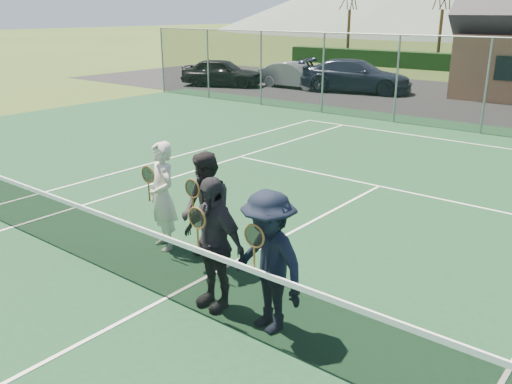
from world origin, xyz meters
TOP-DOWN VIEW (x-y plane):
  - court_surface at (0.00, 0.00)m, footprint 30.00×30.00m
  - tarmac_carpark at (-4.00, 20.00)m, footprint 40.00×12.00m
  - car_a at (-14.33, 16.97)m, footprint 4.51×3.27m
  - car_b at (-10.92, 18.77)m, footprint 3.88×1.37m
  - car_c at (-7.80, 19.42)m, footprint 5.70×3.39m
  - court_markings at (0.00, 0.00)m, footprint 11.03×23.83m
  - tennis_net at (0.00, 0.00)m, footprint 11.68×0.08m
  - perimeter_fence at (0.00, 13.50)m, footprint 30.07×0.07m
  - player_a at (-1.29, 1.14)m, footprint 0.76×0.63m
  - player_b at (-0.25, 1.09)m, footprint 1.08×0.98m
  - player_c at (0.63, 0.29)m, footprint 1.08×0.53m
  - player_d at (1.53, 0.30)m, footprint 1.29×0.93m

SIDE VIEW (x-z plane):
  - tarmac_carpark at x=-4.00m, z-range 0.00..0.01m
  - court_surface at x=0.00m, z-range 0.00..0.02m
  - court_markings at x=0.00m, z-range 0.02..0.03m
  - tennis_net at x=0.00m, z-range -0.01..1.09m
  - car_b at x=-10.92m, z-range 0.00..1.27m
  - car_a at x=-14.33m, z-range 0.00..1.43m
  - car_c at x=-7.80m, z-range 0.00..1.55m
  - player_d at x=1.53m, z-range 0.02..1.82m
  - player_b at x=-0.25m, z-range 0.02..1.82m
  - player_c at x=0.63m, z-range 0.02..1.82m
  - player_a at x=-1.29m, z-range 0.02..1.82m
  - perimeter_fence at x=0.00m, z-range 0.01..3.03m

